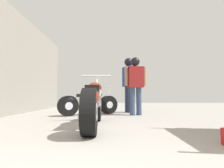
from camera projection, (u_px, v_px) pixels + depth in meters
ground_plane at (105, 118)px, 4.25m from camera, size 19.12×19.12×0.00m
garage_partition_left at (0, 57)px, 4.37m from camera, size 0.08×8.76×3.00m
motorcycle_maroon_cruiser at (93, 103)px, 3.02m from camera, size 0.62×2.10×0.98m
motorcycle_black_naked at (88, 103)px, 4.96m from camera, size 1.62×1.05×0.82m
mechanic_in_blue at (129, 80)px, 5.78m from camera, size 0.41×0.69×1.79m
mechanic_with_helmet at (135, 80)px, 4.95m from camera, size 0.64×0.31×1.63m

